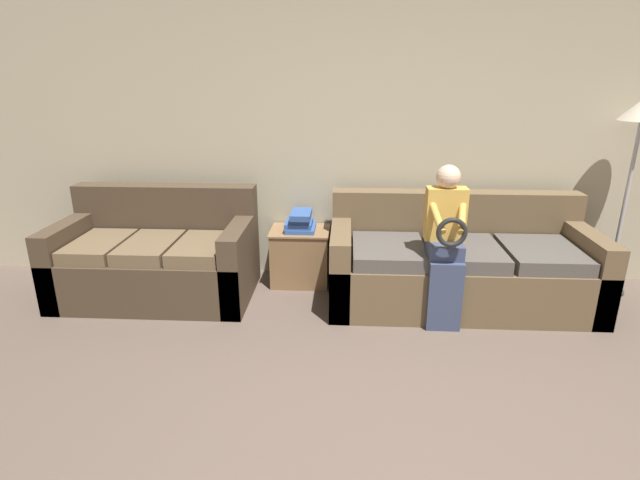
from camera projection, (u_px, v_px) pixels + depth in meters
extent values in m
cube|color=#BCB293|center=(388.00, 139.00, 4.41)|extent=(7.67, 0.06, 2.55)
cube|color=brown|center=(459.00, 279.00, 4.14)|extent=(2.12, 0.94, 0.42)
cube|color=brown|center=(454.00, 216.00, 4.35)|extent=(2.12, 0.20, 0.44)
cube|color=brown|center=(341.00, 264.00, 4.15)|extent=(0.16, 0.94, 0.64)
cube|color=brown|center=(582.00, 269.00, 4.05)|extent=(0.16, 0.94, 0.64)
cube|color=#514C47|center=(388.00, 251.00, 3.99)|extent=(0.56, 0.70, 0.11)
cube|color=#514C47|center=(464.00, 253.00, 3.96)|extent=(0.56, 0.70, 0.11)
cube|color=#514C47|center=(541.00, 254.00, 3.93)|extent=(0.56, 0.70, 0.11)
cube|color=#473828|center=(158.00, 273.00, 4.26)|extent=(1.60, 0.90, 0.42)
cube|color=#473828|center=(167.00, 211.00, 4.45)|extent=(1.60, 0.20, 0.48)
cube|color=#473828|center=(74.00, 258.00, 4.26)|extent=(0.16, 0.90, 0.66)
cube|color=#473828|center=(240.00, 261.00, 4.19)|extent=(0.16, 0.90, 0.66)
cube|color=brown|center=(99.00, 247.00, 4.10)|extent=(0.40, 0.66, 0.11)
cube|color=brown|center=(150.00, 248.00, 4.08)|extent=(0.40, 0.66, 0.11)
cube|color=brown|center=(201.00, 249.00, 4.06)|extent=(0.40, 0.66, 0.11)
cube|color=#384260|center=(444.00, 296.00, 3.69)|extent=(0.25, 0.10, 0.53)
cube|color=#384260|center=(444.00, 249.00, 3.72)|extent=(0.25, 0.28, 0.11)
cube|color=gold|center=(445.00, 214.00, 3.70)|extent=(0.29, 0.14, 0.40)
sphere|color=beige|center=(448.00, 177.00, 3.61)|extent=(0.18, 0.18, 0.18)
torus|color=black|center=(452.00, 232.00, 3.47)|extent=(0.22, 0.04, 0.22)
cylinder|color=gold|center=(436.00, 215.00, 3.57)|extent=(0.11, 0.31, 0.22)
cylinder|color=gold|center=(462.00, 215.00, 3.56)|extent=(0.11, 0.31, 0.22)
cube|color=olive|center=(300.00, 256.00, 4.53)|extent=(0.51, 0.41, 0.50)
cube|color=#9A724A|center=(300.00, 231.00, 4.45)|extent=(0.53, 0.43, 0.02)
cube|color=#33569E|center=(301.00, 228.00, 4.44)|extent=(0.25, 0.31, 0.04)
cube|color=#33569E|center=(299.00, 223.00, 4.43)|extent=(0.23, 0.30, 0.05)
cube|color=#33569E|center=(300.00, 219.00, 4.41)|extent=(0.18, 0.28, 0.04)
cube|color=#33569E|center=(301.00, 214.00, 4.39)|extent=(0.17, 0.31, 0.05)
cylinder|color=#2D2B28|center=(607.00, 290.00, 4.40)|extent=(0.26, 0.26, 0.02)
cylinder|color=#B7B7BC|center=(624.00, 209.00, 4.16)|extent=(0.03, 0.03, 1.45)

